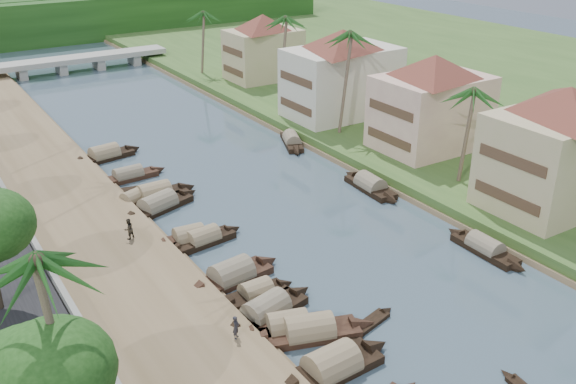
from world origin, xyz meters
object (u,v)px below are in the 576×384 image
building_near (561,146)px  sampan_1 (332,368)px  bridge (79,60)px  person_near (236,327)px

building_near → sampan_1: (-27.96, -6.44, -5.96)m
bridge → building_near: building_near is taller
building_near → sampan_1: building_near is taller
building_near → person_near: building_near is taller
building_near → person_near: 31.86m
building_near → sampan_1: bearing=-167.0°
bridge → person_near: 76.49m
bridge → sampan_1: 80.94m
bridge → sampan_1: bearing=-96.4°
bridge → sampan_1: (-8.97, -80.44, -1.30)m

